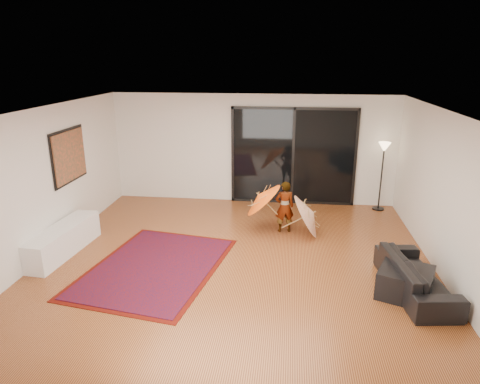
% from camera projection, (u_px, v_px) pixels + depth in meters
% --- Properties ---
extents(floor, '(7.00, 7.00, 0.00)m').
position_uv_depth(floor, '(235.00, 263.00, 7.70)').
color(floor, '#A55C2D').
rests_on(floor, ground).
extents(ceiling, '(7.00, 7.00, 0.00)m').
position_uv_depth(ceiling, '(234.00, 112.00, 6.89)').
color(ceiling, white).
rests_on(ceiling, wall_back).
extents(wall_back, '(7.00, 0.00, 7.00)m').
position_uv_depth(wall_back, '(253.00, 149.00, 10.61)').
color(wall_back, silver).
rests_on(wall_back, floor).
extents(wall_front, '(7.00, 0.00, 7.00)m').
position_uv_depth(wall_front, '(185.00, 303.00, 3.98)').
color(wall_front, silver).
rests_on(wall_front, floor).
extents(wall_left, '(0.00, 7.00, 7.00)m').
position_uv_depth(wall_left, '(42.00, 184.00, 7.69)').
color(wall_left, silver).
rests_on(wall_left, floor).
extents(wall_right, '(0.00, 7.00, 7.00)m').
position_uv_depth(wall_right, '(449.00, 199.00, 6.90)').
color(wall_right, silver).
rests_on(wall_right, floor).
extents(sliding_door, '(3.06, 0.07, 2.40)m').
position_uv_depth(sliding_door, '(293.00, 156.00, 10.51)').
color(sliding_door, black).
rests_on(sliding_door, wall_back).
extents(painting, '(0.04, 1.28, 1.08)m').
position_uv_depth(painting, '(69.00, 156.00, 8.54)').
color(painting, black).
rests_on(painting, wall_left).
extents(media_console, '(0.62, 1.91, 0.52)m').
position_uv_depth(media_console, '(63.00, 240.00, 8.01)').
color(media_console, white).
rests_on(media_console, floor).
extents(speaker, '(0.39, 0.39, 0.35)m').
position_uv_depth(speaker, '(68.00, 241.00, 8.19)').
color(speaker, '#424244').
rests_on(speaker, floor).
extents(persian_rug, '(2.57, 3.27, 0.02)m').
position_uv_depth(persian_rug, '(155.00, 267.00, 7.53)').
color(persian_rug, '#4F0D06').
rests_on(persian_rug, floor).
extents(sofa, '(0.97, 1.94, 0.54)m').
position_uv_depth(sofa, '(416.00, 276.00, 6.69)').
color(sofa, black).
rests_on(sofa, floor).
extents(ottoman, '(1.00, 1.00, 0.43)m').
position_uv_depth(ottoman, '(405.00, 282.00, 6.60)').
color(ottoman, black).
rests_on(ottoman, floor).
extents(floor_lamp, '(0.28, 0.28, 1.65)m').
position_uv_depth(floor_lamp, '(383.00, 157.00, 10.00)').
color(floor_lamp, black).
rests_on(floor_lamp, floor).
extents(child, '(0.45, 0.35, 1.10)m').
position_uv_depth(child, '(284.00, 207.00, 8.92)').
color(child, '#999999').
rests_on(child, floor).
extents(parasol_orange, '(0.77, 0.91, 0.90)m').
position_uv_depth(parasol_orange, '(258.00, 198.00, 8.88)').
color(parasol_orange, '#F9570D').
rests_on(parasol_orange, child).
extents(parasol_white, '(0.65, 0.96, 0.98)m').
position_uv_depth(parasol_white, '(314.00, 213.00, 8.72)').
color(parasol_white, white).
rests_on(parasol_white, floor).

